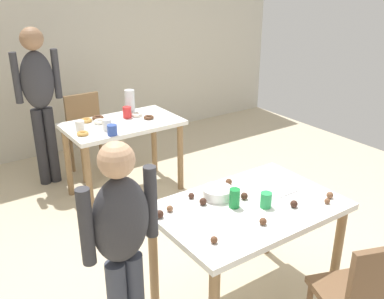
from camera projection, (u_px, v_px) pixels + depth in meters
ground_plane at (227, 285)px, 3.13m from camera, size 6.40×6.40×0.00m
wall_back at (58, 44)px, 5.07m from camera, size 6.40×0.10×2.60m
dining_table_near at (248, 219)px, 2.74m from camera, size 1.15×0.77×0.75m
dining_table_far at (123, 134)px, 4.22m from camera, size 1.10×0.65×0.75m
chair_near_table at (365, 296)px, 2.31m from camera, size 0.51×0.51×0.87m
chair_far_table at (87, 129)px, 4.73m from camera, size 0.40×0.40×0.87m
person_girl_near at (122, 241)px, 2.25m from camera, size 0.45×0.23×1.35m
person_adult_far at (39, 93)px, 4.29m from camera, size 0.45×0.23×1.62m
mixing_bowl at (218, 193)px, 2.77m from camera, size 0.19×0.19×0.07m
soda_can at (235, 198)px, 2.65m from camera, size 0.07×0.07×0.12m
fork_near at (289, 194)px, 2.83m from camera, size 0.17×0.02×0.01m
cup_near_0 at (266, 200)px, 2.66m from camera, size 0.07×0.07×0.10m
cake_ball_0 at (191, 196)px, 2.77m from camera, size 0.04×0.04×0.04m
cake_ball_1 at (170, 209)px, 2.62m from camera, size 0.04×0.04×0.04m
cake_ball_2 at (294, 204)px, 2.67m from camera, size 0.05×0.05×0.05m
cake_ball_3 at (263, 221)px, 2.48m from camera, size 0.04×0.04×0.04m
cake_ball_4 at (244, 196)px, 2.76m from camera, size 0.05×0.05×0.05m
cake_ball_5 at (203, 202)px, 2.69m from camera, size 0.05×0.05×0.05m
cake_ball_6 at (214, 240)px, 2.32m from camera, size 0.04×0.04×0.04m
cake_ball_7 at (330, 195)px, 2.77m from camera, size 0.04×0.04×0.04m
cake_ball_8 at (327, 201)px, 2.71m from camera, size 0.04×0.04×0.04m
cake_ball_9 at (229, 182)px, 2.95m from camera, size 0.04×0.04×0.04m
cake_ball_10 at (160, 214)px, 2.55m from camera, size 0.05×0.05×0.05m
pitcher_far at (130, 102)px, 4.39m from camera, size 0.10×0.10×0.24m
cup_far_0 at (127, 112)px, 4.28m from camera, size 0.08×0.08×0.11m
cup_far_1 at (107, 125)px, 3.95m from camera, size 0.09×0.09×0.10m
cup_far_2 at (80, 126)px, 3.93m from camera, size 0.08×0.08×0.09m
cup_far_3 at (112, 130)px, 3.83m from camera, size 0.09×0.09×0.09m
donut_far_0 at (137, 115)px, 4.34m from camera, size 0.11×0.11×0.03m
donut_far_1 at (149, 117)px, 4.26m from camera, size 0.10×0.10×0.03m
donut_far_2 at (83, 133)px, 3.84m from camera, size 0.10×0.10×0.03m
donut_far_3 at (86, 120)px, 4.17m from camera, size 0.11×0.11×0.03m
donut_far_4 at (98, 118)px, 4.24m from camera, size 0.11×0.11×0.03m
donut_far_5 at (100, 122)px, 4.13m from camera, size 0.12×0.12×0.04m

